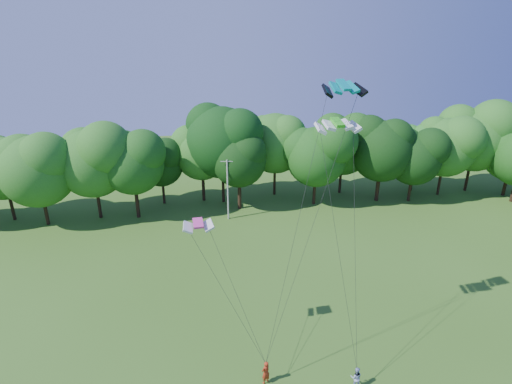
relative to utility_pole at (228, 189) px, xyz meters
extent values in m
cylinder|color=#A9A9A1|center=(0.00, 0.00, -0.12)|extent=(0.20, 0.20, 7.95)
cube|color=#A9A9A1|center=(0.00, 0.00, 3.66)|extent=(1.59, 0.29, 0.08)
imported|color=#A12C14|center=(0.06, -26.65, -3.20)|extent=(0.78, 0.70, 1.78)
imported|color=#8DA0C4|center=(5.98, -27.93, -3.30)|extent=(0.93, 0.82, 1.58)
cube|color=#048084|center=(5.42, -22.97, 15.19)|extent=(2.85, 1.58, 0.65)
cube|color=green|center=(5.21, -22.96, 12.89)|extent=(2.89, 1.44, 0.46)
cube|color=#CF3992|center=(-3.88, -22.33, 6.20)|extent=(2.12, 1.14, 0.43)
cylinder|color=#2E2012|center=(-0.16, 5.83, -1.43)|extent=(0.49, 0.49, 5.34)
ellipsoid|color=black|center=(-0.16, 5.83, 5.61)|extent=(10.67, 10.67, 11.64)
cylinder|color=#392217|center=(28.54, 5.78, -2.11)|extent=(0.47, 0.47, 3.96)
ellipsoid|color=#215E1D|center=(28.54, 5.78, 3.12)|extent=(7.93, 7.93, 8.65)
camera|label=1|loc=(-3.80, -46.96, 17.95)|focal=28.00mm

